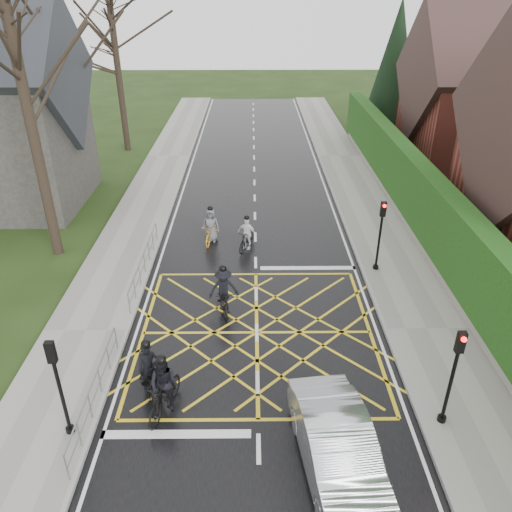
{
  "coord_description": "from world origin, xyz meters",
  "views": [
    {
      "loc": [
        -0.14,
        -14.1,
        10.86
      ],
      "look_at": [
        -0.0,
        3.25,
        1.3
      ],
      "focal_mm": 35.0,
      "sensor_mm": 36.0,
      "label": 1
    }
  ],
  "objects_px": {
    "cyclist_mid": "(224,294)",
    "cyclist_front": "(247,237)",
    "cyclist_rear": "(149,377)",
    "car": "(338,451)",
    "cyclist_back": "(164,391)",
    "cyclist_lead": "(211,230)"
  },
  "relations": [
    {
      "from": "cyclist_mid",
      "to": "cyclist_front",
      "type": "relative_size",
      "value": 1.19
    },
    {
      "from": "cyclist_rear",
      "to": "cyclist_mid",
      "type": "xyz_separation_m",
      "value": [
        1.99,
        4.35,
        0.06
      ]
    },
    {
      "from": "cyclist_mid",
      "to": "car",
      "type": "xyz_separation_m",
      "value": [
        3.16,
        -7.17,
        0.09
      ]
    },
    {
      "from": "cyclist_back",
      "to": "cyclist_rear",
      "type": "bearing_deg",
      "value": 146.6
    },
    {
      "from": "cyclist_front",
      "to": "car",
      "type": "height_order",
      "value": "cyclist_front"
    },
    {
      "from": "cyclist_mid",
      "to": "cyclist_front",
      "type": "distance_m",
      "value": 4.94
    },
    {
      "from": "cyclist_mid",
      "to": "cyclist_lead",
      "type": "distance_m",
      "value": 5.71
    },
    {
      "from": "cyclist_back",
      "to": "cyclist_lead",
      "type": "xyz_separation_m",
      "value": [
        0.56,
        10.69,
        -0.12
      ]
    },
    {
      "from": "cyclist_rear",
      "to": "cyclist_front",
      "type": "distance_m",
      "value": 9.64
    },
    {
      "from": "cyclist_lead",
      "to": "car",
      "type": "xyz_separation_m",
      "value": [
        4.04,
        -12.82,
        0.16
      ]
    },
    {
      "from": "cyclist_rear",
      "to": "cyclist_mid",
      "type": "bearing_deg",
      "value": 45.38
    },
    {
      "from": "cyclist_rear",
      "to": "car",
      "type": "distance_m",
      "value": 5.88
    },
    {
      "from": "cyclist_lead",
      "to": "car",
      "type": "distance_m",
      "value": 13.44
    },
    {
      "from": "cyclist_back",
      "to": "cyclist_lead",
      "type": "bearing_deg",
      "value": 104.76
    },
    {
      "from": "cyclist_lead",
      "to": "car",
      "type": "height_order",
      "value": "cyclist_lead"
    },
    {
      "from": "cyclist_back",
      "to": "car",
      "type": "bearing_deg",
      "value": -7.12
    },
    {
      "from": "cyclist_rear",
      "to": "car",
      "type": "height_order",
      "value": "cyclist_rear"
    },
    {
      "from": "cyclist_mid",
      "to": "car",
      "type": "relative_size",
      "value": 0.43
    },
    {
      "from": "cyclist_back",
      "to": "cyclist_lead",
      "type": "distance_m",
      "value": 10.7
    },
    {
      "from": "cyclist_rear",
      "to": "cyclist_back",
      "type": "xyz_separation_m",
      "value": [
        0.56,
        -0.69,
        0.12
      ]
    },
    {
      "from": "cyclist_lead",
      "to": "cyclist_front",
      "type": "bearing_deg",
      "value": -15.41
    },
    {
      "from": "cyclist_lead",
      "to": "car",
      "type": "bearing_deg",
      "value": -63.41
    }
  ]
}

